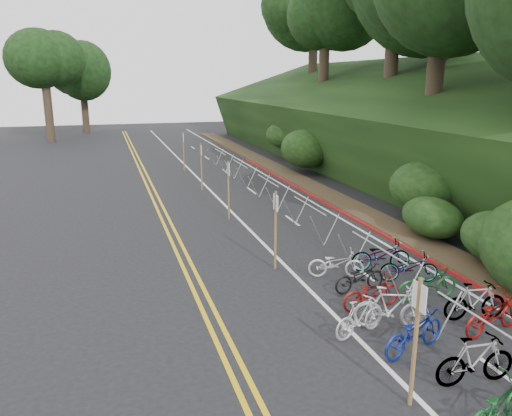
# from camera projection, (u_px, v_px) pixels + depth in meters

# --- Properties ---
(ground) EXTENTS (120.00, 120.00, 0.00)m
(ground) POSITION_uv_depth(u_px,v_px,m) (324.00, 353.00, 10.89)
(ground) COLOR black
(ground) RESTS_ON ground
(road_markings) EXTENTS (7.47, 80.00, 0.01)m
(road_markings) POSITION_uv_depth(u_px,v_px,m) (235.00, 225.00, 20.41)
(road_markings) COLOR gold
(road_markings) RESTS_ON ground
(red_curb) EXTENTS (0.25, 28.00, 0.10)m
(red_curb) POSITION_uv_depth(u_px,v_px,m) (328.00, 204.00, 23.59)
(red_curb) COLOR maroon
(red_curb) RESTS_ON ground
(embankment) EXTENTS (14.30, 48.14, 9.11)m
(embankment) POSITION_uv_depth(u_px,v_px,m) (387.00, 131.00, 31.53)
(embankment) COLOR black
(embankment) RESTS_ON ground
(bike_rack_front) EXTENTS (1.14, 3.21, 1.18)m
(bike_rack_front) POSITION_uv_depth(u_px,v_px,m) (488.00, 338.00, 9.77)
(bike_rack_front) COLOR #A0A2A4
(bike_rack_front) RESTS_ON ground
(bike_racks_rest) EXTENTS (1.14, 23.00, 1.17)m
(bike_racks_rest) POSITION_uv_depth(u_px,v_px,m) (268.00, 187.00, 23.55)
(bike_racks_rest) COLOR #A0A2A4
(bike_racks_rest) RESTS_ON ground
(signpost_near) EXTENTS (0.08, 0.40, 2.49)m
(signpost_near) POSITION_uv_depth(u_px,v_px,m) (416.00, 334.00, 8.80)
(signpost_near) COLOR brown
(signpost_near) RESTS_ON ground
(signposts_rest) EXTENTS (0.08, 18.40, 2.50)m
(signposts_rest) POSITION_uv_depth(u_px,v_px,m) (213.00, 174.00, 23.66)
(signposts_rest) COLOR brown
(signposts_rest) RESTS_ON ground
(bike_front) EXTENTS (0.88, 1.58, 0.91)m
(bike_front) POSITION_uv_depth(u_px,v_px,m) (360.00, 317.00, 11.52)
(bike_front) COLOR beige
(bike_front) RESTS_ON ground
(bike_valet) EXTENTS (3.38, 8.92, 1.08)m
(bike_valet) POSITION_uv_depth(u_px,v_px,m) (429.00, 304.00, 12.12)
(bike_valet) COLOR #144C1E
(bike_valet) RESTS_ON ground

